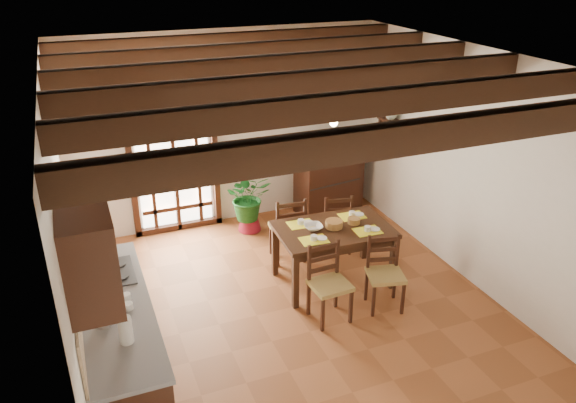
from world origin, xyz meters
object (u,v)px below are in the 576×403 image
chair_far_right (335,232)px  potted_plant (249,194)px  chair_near_right (384,286)px  chair_far_left (288,239)px  crt_tv (330,146)px  pendant_lamp (334,116)px  dining_table (333,235)px  sideboard (329,184)px  chair_near_left (329,297)px  kitchen_counter (119,347)px

chair_far_right → potted_plant: potted_plant is taller
chair_near_right → chair_far_right: 1.39m
chair_far_left → crt_tv: (1.15, 1.17, 0.76)m
potted_plant → pendant_lamp: bearing=-71.6°
dining_table → chair_near_right: chair_near_right is taller
chair_near_right → potted_plant: (-0.83, 2.38, 0.30)m
dining_table → chair_far_right: 0.85m
sideboard → potted_plant: (-1.37, -0.21, 0.14)m
dining_table → chair_far_left: 0.85m
chair_near_left → chair_far_left: (0.06, 1.38, 0.01)m
chair_near_left → chair_far_left: chair_far_left is taller
dining_table → chair_far_right: (0.37, 0.68, -0.37)m
dining_table → chair_near_right: bearing=-63.8°
dining_table → crt_tv: size_ratio=2.67×
chair_far_left → sideboard: size_ratio=0.90×
chair_far_left → potted_plant: (-0.22, 0.96, 0.28)m
kitchen_counter → chair_near_left: kitchen_counter is taller
kitchen_counter → pendant_lamp: 3.24m
chair_far_right → crt_tv: size_ratio=1.66×
kitchen_counter → chair_near_left: (2.25, 0.27, -0.20)m
kitchen_counter → pendant_lamp: bearing=21.7°
chair_near_left → potted_plant: (-0.15, 2.35, 0.29)m
kitchen_counter → sideboard: 4.47m
kitchen_counter → chair_near_right: bearing=4.6°
dining_table → potted_plant: potted_plant is taller
chair_near_right → dining_table: bearing=128.2°
pendant_lamp → kitchen_counter: bearing=-158.3°
sideboard → crt_tv: bearing=-98.6°
kitchen_counter → chair_far_right: bearing=28.5°
chair_far_right → crt_tv: (0.48, 1.20, 0.78)m
chair_far_left → chair_near_left: bearing=92.3°
sideboard → crt_tv: size_ratio=1.94×
chair_far_right → crt_tv: 1.51m
chair_far_right → sideboard: size_ratio=0.85×
potted_plant → chair_far_right: bearing=-48.2°
chair_near_left → sideboard: bearing=61.3°
kitchen_counter → chair_far_left: 2.84m
kitchen_counter → sideboard: bearing=39.2°
dining_table → pendant_lamp: 1.44m
chair_far_left → kitchen_counter: bearing=40.4°
chair_far_left → potted_plant: 1.03m
pendant_lamp → potted_plant: bearing=108.4°
chair_near_right → chair_far_left: bearing=128.1°
sideboard → chair_near_right: bearing=-110.3°
dining_table → pendant_lamp: (0.00, 0.10, 1.44)m
chair_far_right → potted_plant: (-0.89, 0.99, 0.30)m
chair_near_left → sideboard: 2.84m
chair_near_right → crt_tv: size_ratio=1.64×
chair_far_left → sideboard: (1.15, 1.18, 0.14)m
crt_tv → potted_plant: potted_plant is taller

